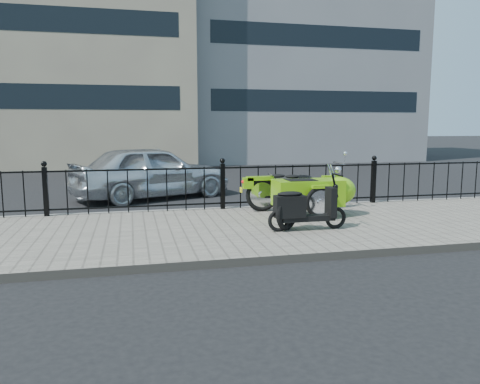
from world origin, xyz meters
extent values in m
plane|color=black|center=(0.00, 0.00, 0.00)|extent=(120.00, 120.00, 0.00)
cube|color=#676157|center=(0.00, -0.50, 0.06)|extent=(30.00, 3.80, 0.12)
cube|color=gray|center=(0.00, 1.44, 0.06)|extent=(30.00, 0.10, 0.12)
cylinder|color=black|center=(0.00, 1.30, 0.99)|extent=(14.00, 0.04, 0.04)
cylinder|color=black|center=(0.00, 1.30, 0.24)|extent=(14.00, 0.04, 0.04)
cube|color=black|center=(-3.50, 1.30, 0.60)|extent=(0.09, 0.09, 0.96)
sphere|color=black|center=(-3.50, 1.30, 1.14)|extent=(0.11, 0.11, 0.11)
cube|color=black|center=(0.00, 1.30, 0.60)|extent=(0.09, 0.09, 0.96)
sphere|color=black|center=(0.00, 1.30, 1.14)|extent=(0.11, 0.11, 0.11)
cube|color=black|center=(3.50, 1.30, 0.60)|extent=(0.09, 0.09, 0.96)
sphere|color=black|center=(3.50, 1.30, 1.14)|extent=(0.11, 0.11, 0.11)
cube|color=gray|center=(-6.00, 16.00, 6.00)|extent=(14.00, 8.00, 12.00)
cube|color=black|center=(-6.00, 12.02, 3.00)|extent=(12.50, 0.06, 1.00)
cube|color=black|center=(-6.00, 12.02, 6.00)|extent=(12.50, 0.06, 1.00)
cube|color=slate|center=(7.00, 17.00, 7.50)|extent=(12.00, 8.00, 15.00)
cube|color=black|center=(7.00, 13.02, 3.00)|extent=(10.50, 0.06, 1.00)
cube|color=black|center=(7.00, 13.02, 6.00)|extent=(10.50, 0.06, 1.00)
torus|color=black|center=(2.23, 0.82, 0.46)|extent=(0.69, 0.09, 0.69)
torus|color=black|center=(0.73, 0.82, 0.46)|extent=(0.69, 0.09, 0.69)
torus|color=black|center=(1.53, -0.32, 0.46)|extent=(0.60, 0.08, 0.60)
cube|color=gray|center=(1.48, 0.82, 0.48)|extent=(0.34, 0.22, 0.24)
cylinder|color=black|center=(1.48, 0.82, 0.41)|extent=(1.40, 0.04, 0.04)
ellipsoid|color=black|center=(1.60, 0.82, 0.72)|extent=(0.54, 0.29, 0.26)
cylinder|color=silver|center=(2.41, 0.82, 1.08)|extent=(0.03, 0.56, 0.03)
cylinder|color=silver|center=(2.29, 0.82, 0.77)|extent=(0.25, 0.04, 0.59)
sphere|color=silver|center=(2.39, 0.82, 0.95)|extent=(0.15, 0.15, 0.15)
cube|color=#6EB10F|center=(2.23, 0.82, 0.79)|extent=(0.36, 0.12, 0.06)
cube|color=#6EB10F|center=(0.68, 0.82, 0.80)|extent=(0.55, 0.16, 0.08)
ellipsoid|color=black|center=(1.38, 0.82, 0.82)|extent=(0.31, 0.22, 0.08)
ellipsoid|color=black|center=(1.06, 0.82, 0.84)|extent=(0.31, 0.22, 0.08)
sphere|color=red|center=(0.33, 0.82, 0.74)|extent=(0.07, 0.07, 0.07)
cube|color=yellow|center=(0.31, 0.92, 0.56)|extent=(0.02, 0.14, 0.10)
cube|color=#6EB10F|center=(1.43, 0.07, 0.59)|extent=(1.30, 0.62, 0.50)
ellipsoid|color=#6EB10F|center=(2.08, 0.07, 0.61)|extent=(0.65, 0.60, 0.54)
cube|color=black|center=(1.28, 0.07, 0.82)|extent=(0.55, 0.43, 0.06)
cube|color=#6EB10F|center=(1.53, -0.32, 0.76)|extent=(0.34, 0.11, 0.06)
torus|color=black|center=(1.52, -1.01, 0.31)|extent=(0.38, 0.06, 0.38)
torus|color=black|center=(0.50, -1.01, 0.31)|extent=(0.38, 0.06, 0.38)
cube|color=black|center=(1.01, -1.01, 0.32)|extent=(0.93, 0.20, 0.09)
cube|color=black|center=(0.69, -1.01, 0.54)|extent=(0.51, 0.24, 0.37)
ellipsoid|color=black|center=(0.69, -1.01, 0.75)|extent=(0.43, 0.22, 0.08)
cube|color=black|center=(1.43, -1.01, 0.58)|extent=(0.11, 0.28, 0.51)
cylinder|color=black|center=(1.49, -1.01, 0.86)|extent=(0.14, 0.04, 0.41)
cylinder|color=black|center=(1.53, -1.01, 1.05)|extent=(0.03, 0.41, 0.03)
torus|color=black|center=(0.67, -0.95, 0.43)|extent=(0.54, 0.46, 0.62)
imported|color=silver|center=(-1.36, 3.85, 0.69)|extent=(4.37, 3.03, 1.38)
camera|label=1|loc=(-1.86, -8.30, 1.89)|focal=35.00mm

